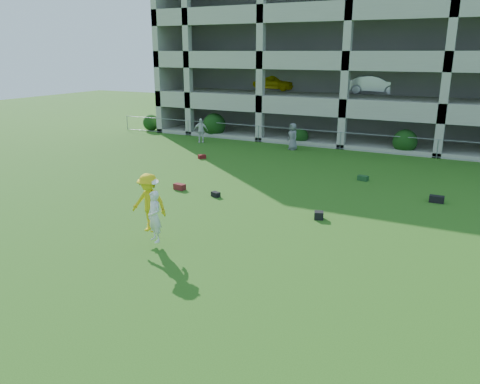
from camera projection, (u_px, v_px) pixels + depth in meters
The scene contains 13 objects.
ground at pixel (179, 255), 14.95m from camera, with size 100.00×100.00×0.00m, color #235114.
bystander_b at pixel (201, 130), 33.37m from camera, with size 1.01×0.42×1.72m, color silver.
bystander_c at pixel (293, 136), 30.86m from camera, with size 0.86×0.56×1.76m, color slate.
bag_red_a at pixel (180, 187), 22.04m from camera, with size 0.55×0.30×0.28m, color #5A210F.
bag_black_b at pixel (216, 194), 20.97m from camera, with size 0.40×0.25×0.22m, color black.
crate_d at pixel (319, 215), 18.15m from camera, with size 0.35×0.35×0.30m, color black.
bag_black_e at pixel (437, 199), 20.15m from camera, with size 0.60×0.30×0.30m, color black.
bag_red_f at pixel (202, 157), 28.45m from camera, with size 0.45×0.28×0.24m, color #530E11.
bag_green_g at pixel (363, 178), 23.60m from camera, with size 0.50×0.30×0.25m, color #143821.
frisbee_contest at pixel (150, 205), 15.48m from camera, with size 1.50×1.07×2.15m.
parking_garage at pixel (374, 55), 36.88m from camera, with size 30.00×14.00×12.00m.
fence at pixel (340, 140), 31.00m from camera, with size 36.06×0.06×1.20m.
shrub_row at pixel (416, 130), 29.34m from camera, with size 34.38×2.52×3.50m.
Camera 1 is at (7.96, -11.36, 6.24)m, focal length 35.00 mm.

